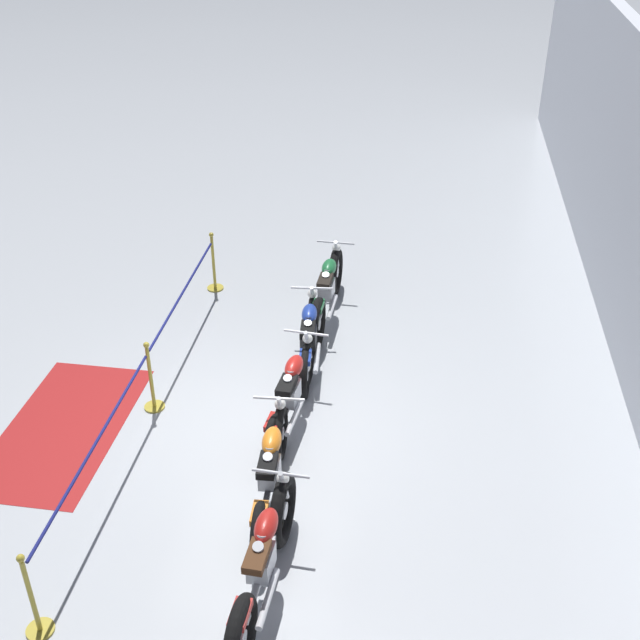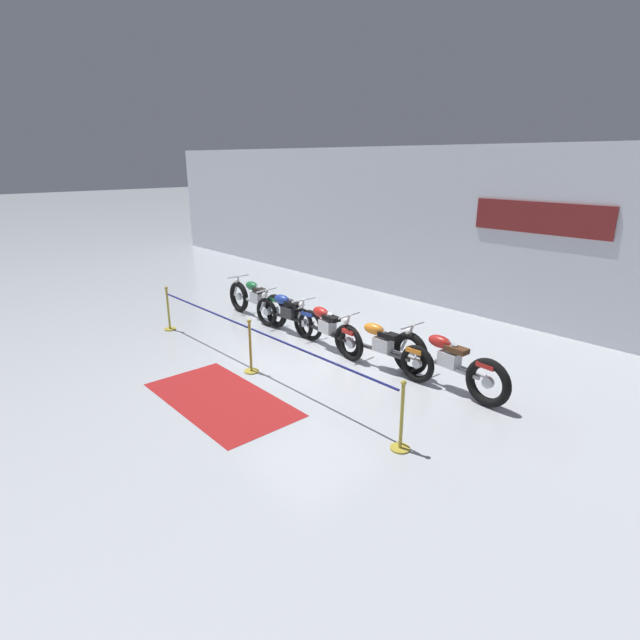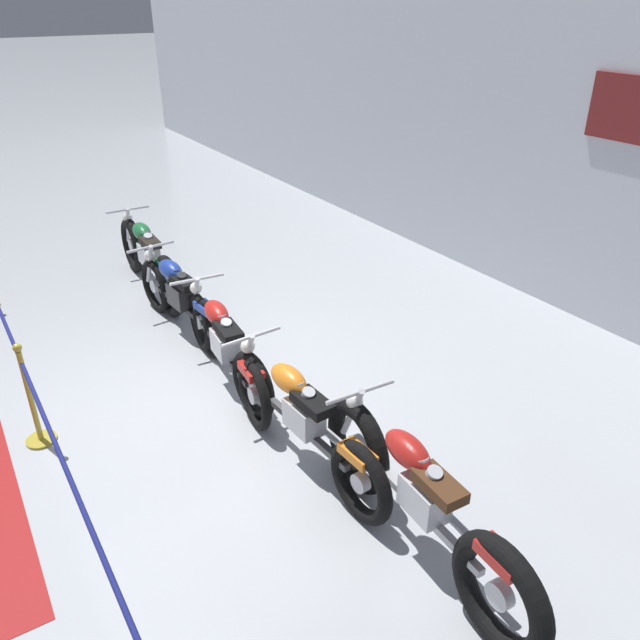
{
  "view_description": "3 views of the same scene",
  "coord_description": "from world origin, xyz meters",
  "px_view_note": "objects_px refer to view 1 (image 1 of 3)",
  "views": [
    {
      "loc": [
        8.14,
        2.05,
        6.7
      ],
      "look_at": [
        -1.23,
        0.76,
        0.92
      ],
      "focal_mm": 45.0,
      "sensor_mm": 36.0,
      "label": 1
    },
    {
      "loc": [
        7.18,
        -6.3,
        3.87
      ],
      "look_at": [
        -0.18,
        0.43,
        0.64
      ],
      "focal_mm": 28.0,
      "sensor_mm": 36.0,
      "label": 2
    },
    {
      "loc": [
        5.18,
        -1.68,
        3.76
      ],
      "look_at": [
        0.47,
        1.36,
        0.78
      ],
      "focal_mm": 35.0,
      "sensor_mm": 36.0,
      "label": 3
    }
  ],
  "objects_px": {
    "motorcycle_red_2": "(291,393)",
    "stanchion_far_left": "(174,321)",
    "stanchion_mid_right": "(34,606)",
    "motorcycle_blue_1": "(309,338)",
    "motorcycle_red_4": "(263,564)",
    "stanchion_mid_left": "(152,386)",
    "motorcycle_green_0": "(327,292)",
    "motorcycle_orange_3": "(271,472)",
    "floor_banner": "(64,428)"
  },
  "relations": [
    {
      "from": "motorcycle_red_2",
      "to": "stanchion_far_left",
      "type": "xyz_separation_m",
      "value": [
        -1.16,
        -1.9,
        0.23
      ]
    },
    {
      "from": "motorcycle_red_2",
      "to": "stanchion_far_left",
      "type": "relative_size",
      "value": 0.34
    },
    {
      "from": "motorcycle_red_2",
      "to": "stanchion_mid_right",
      "type": "height_order",
      "value": "stanchion_mid_right"
    },
    {
      "from": "motorcycle_blue_1",
      "to": "motorcycle_red_4",
      "type": "xyz_separation_m",
      "value": [
        4.19,
        0.17,
        0.02
      ]
    },
    {
      "from": "motorcycle_red_4",
      "to": "stanchion_mid_left",
      "type": "relative_size",
      "value": 2.36
    },
    {
      "from": "motorcycle_blue_1",
      "to": "stanchion_far_left",
      "type": "xyz_separation_m",
      "value": [
        0.17,
        -1.93,
        0.22
      ]
    },
    {
      "from": "motorcycle_red_4",
      "to": "stanchion_mid_left",
      "type": "height_order",
      "value": "stanchion_mid_left"
    },
    {
      "from": "motorcycle_green_0",
      "to": "motorcycle_red_4",
      "type": "distance_m",
      "value": 5.54
    },
    {
      "from": "stanchion_far_left",
      "to": "stanchion_mid_left",
      "type": "height_order",
      "value": "same"
    },
    {
      "from": "motorcycle_green_0",
      "to": "motorcycle_red_4",
      "type": "height_order",
      "value": "motorcycle_red_4"
    },
    {
      "from": "stanchion_far_left",
      "to": "motorcycle_red_2",
      "type": "bearing_deg",
      "value": 58.61
    },
    {
      "from": "stanchion_mid_right",
      "to": "motorcycle_orange_3",
      "type": "bearing_deg",
      "value": 136.85
    },
    {
      "from": "motorcycle_red_4",
      "to": "stanchion_far_left",
      "type": "xyz_separation_m",
      "value": [
        -4.02,
        -2.1,
        0.2
      ]
    },
    {
      "from": "motorcycle_red_4",
      "to": "stanchion_mid_left",
      "type": "bearing_deg",
      "value": -144.01
    },
    {
      "from": "stanchion_far_left",
      "to": "motorcycle_green_0",
      "type": "bearing_deg",
      "value": 126.98
    },
    {
      "from": "motorcycle_blue_1",
      "to": "stanchion_mid_right",
      "type": "distance_m",
      "value": 5.26
    },
    {
      "from": "motorcycle_red_2",
      "to": "stanchion_mid_right",
      "type": "distance_m",
      "value": 4.04
    },
    {
      "from": "motorcycle_blue_1",
      "to": "motorcycle_red_2",
      "type": "relative_size",
      "value": 0.92
    },
    {
      "from": "stanchion_far_left",
      "to": "floor_banner",
      "type": "bearing_deg",
      "value": -31.22
    },
    {
      "from": "motorcycle_green_0",
      "to": "floor_banner",
      "type": "bearing_deg",
      "value": -43.38
    },
    {
      "from": "motorcycle_red_2",
      "to": "motorcycle_red_4",
      "type": "bearing_deg",
      "value": 4.07
    },
    {
      "from": "stanchion_mid_right",
      "to": "floor_banner",
      "type": "distance_m",
      "value": 3.19
    },
    {
      "from": "motorcycle_red_4",
      "to": "stanchion_far_left",
      "type": "height_order",
      "value": "stanchion_far_left"
    },
    {
      "from": "motorcycle_green_0",
      "to": "stanchion_mid_right",
      "type": "height_order",
      "value": "stanchion_mid_right"
    },
    {
      "from": "motorcycle_red_2",
      "to": "stanchion_mid_right",
      "type": "relative_size",
      "value": 2.23
    },
    {
      "from": "motorcycle_blue_1",
      "to": "stanchion_far_left",
      "type": "bearing_deg",
      "value": -84.94
    },
    {
      "from": "motorcycle_blue_1",
      "to": "stanchion_mid_left",
      "type": "height_order",
      "value": "stanchion_mid_left"
    },
    {
      "from": "stanchion_mid_left",
      "to": "motorcycle_green_0",
      "type": "bearing_deg",
      "value": 142.59
    },
    {
      "from": "motorcycle_orange_3",
      "to": "stanchion_far_left",
      "type": "xyz_separation_m",
      "value": [
        -2.67,
        -1.92,
        0.23
      ]
    },
    {
      "from": "motorcycle_green_0",
      "to": "stanchion_mid_left",
      "type": "bearing_deg",
      "value": -37.41
    },
    {
      "from": "stanchion_far_left",
      "to": "stanchion_mid_left",
      "type": "bearing_deg",
      "value": -0.0
    },
    {
      "from": "motorcycle_red_2",
      "to": "motorcycle_red_4",
      "type": "height_order",
      "value": "motorcycle_red_4"
    },
    {
      "from": "motorcycle_blue_1",
      "to": "stanchion_far_left",
      "type": "height_order",
      "value": "stanchion_far_left"
    },
    {
      "from": "motorcycle_red_4",
      "to": "stanchion_mid_right",
      "type": "relative_size",
      "value": 2.36
    },
    {
      "from": "motorcycle_blue_1",
      "to": "stanchion_mid_left",
      "type": "distance_m",
      "value": 2.33
    },
    {
      "from": "motorcycle_red_4",
      "to": "stanchion_mid_right",
      "type": "distance_m",
      "value": 2.22
    },
    {
      "from": "motorcycle_orange_3",
      "to": "motorcycle_red_4",
      "type": "distance_m",
      "value": 1.36
    },
    {
      "from": "motorcycle_red_2",
      "to": "floor_banner",
      "type": "bearing_deg",
      "value": -79.21
    },
    {
      "from": "motorcycle_red_2",
      "to": "stanchion_mid_left",
      "type": "height_order",
      "value": "stanchion_mid_left"
    },
    {
      "from": "floor_banner",
      "to": "stanchion_mid_left",
      "type": "bearing_deg",
      "value": 120.8
    },
    {
      "from": "motorcycle_red_2",
      "to": "stanchion_far_left",
      "type": "height_order",
      "value": "stanchion_far_left"
    },
    {
      "from": "motorcycle_orange_3",
      "to": "motorcycle_red_4",
      "type": "bearing_deg",
      "value": 7.78
    },
    {
      "from": "floor_banner",
      "to": "motorcycle_red_2",
      "type": "bearing_deg",
      "value": 101.69
    },
    {
      "from": "stanchion_mid_left",
      "to": "stanchion_mid_right",
      "type": "distance_m",
      "value": 3.6
    },
    {
      "from": "motorcycle_green_0",
      "to": "motorcycle_red_4",
      "type": "bearing_deg",
      "value": 0.86
    },
    {
      "from": "stanchion_mid_right",
      "to": "stanchion_far_left",
      "type": "bearing_deg",
      "value": 180.0
    },
    {
      "from": "motorcycle_blue_1",
      "to": "stanchion_mid_right",
      "type": "height_order",
      "value": "stanchion_mid_right"
    },
    {
      "from": "floor_banner",
      "to": "stanchion_far_left",
      "type": "bearing_deg",
      "value": 149.69
    },
    {
      "from": "motorcycle_red_4",
      "to": "stanchion_far_left",
      "type": "relative_size",
      "value": 0.35
    },
    {
      "from": "motorcycle_red_4",
      "to": "motorcycle_orange_3",
      "type": "bearing_deg",
      "value": -172.22
    }
  ]
}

